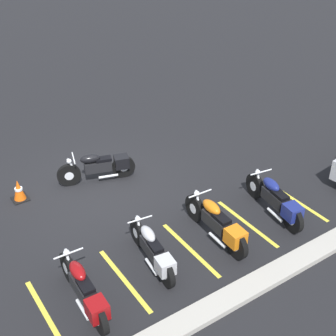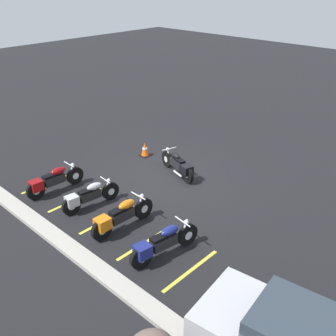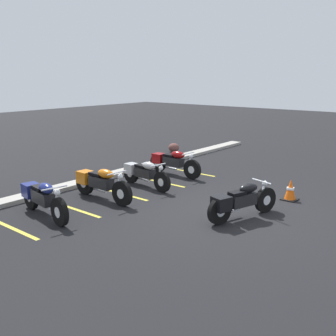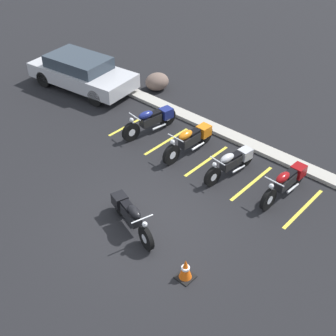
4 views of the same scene
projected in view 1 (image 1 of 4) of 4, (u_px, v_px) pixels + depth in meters
ground at (102, 188)px, 12.50m from camera, size 60.00×60.00×0.00m
motorcycle_black_featured at (100, 166)px, 12.62m from camera, size 2.06×0.88×0.83m
parked_bike_0 at (276, 200)px, 11.26m from camera, size 0.72×2.19×0.87m
parked_bike_1 at (218, 223)px, 10.47m from camera, size 0.63×2.24×0.88m
parked_bike_2 at (153, 250)px, 9.77m from camera, size 0.62×2.05×0.81m
parked_bike_3 at (84, 290)px, 8.79m from camera, size 0.61×2.16×0.85m
concrete_curb at (218, 305)px, 8.99m from camera, size 18.00×0.50×0.12m
traffic_cone at (19, 191)px, 11.93m from camera, size 0.40×0.40×0.58m
stall_line_0 at (296, 200)px, 12.03m from camera, size 0.10×2.10×0.00m
stall_line_1 at (247, 223)px, 11.23m from camera, size 0.10×2.10×0.00m
stall_line_2 at (190, 249)px, 10.43m from camera, size 0.10×2.10×0.00m
stall_line_3 at (124, 280)px, 9.63m from camera, size 0.10×2.10×0.00m
stall_line_4 at (46, 316)px, 8.83m from camera, size 0.10×2.10×0.00m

